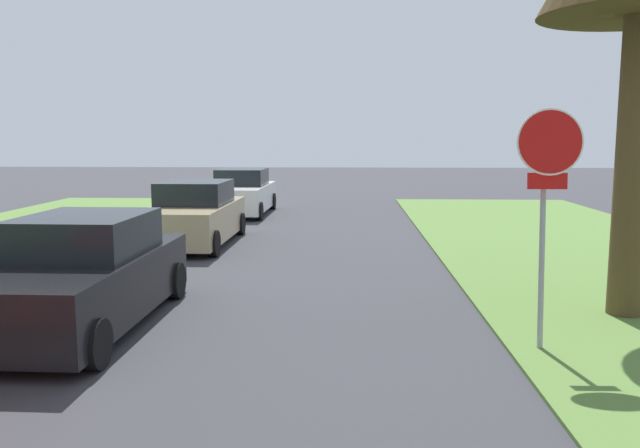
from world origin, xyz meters
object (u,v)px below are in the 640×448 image
at_px(stop_sign_far, 548,177).
at_px(parked_sedan_white, 242,193).
at_px(parked_sedan_black, 82,276).
at_px(parked_sedan_tan, 194,215).

relative_size(stop_sign_far, parked_sedan_white, 0.67).
xyz_separation_m(parked_sedan_black, parked_sedan_tan, (-0.12, 7.05, 0.00)).
distance_m(stop_sign_far, parked_sedan_black, 6.40).
bearing_deg(parked_sedan_tan, parked_sedan_white, 88.80).
bearing_deg(parked_sedan_black, parked_sedan_white, 89.92).
xyz_separation_m(stop_sign_far, parked_sedan_white, (-6.16, 14.26, -1.47)).
height_order(parked_sedan_tan, parked_sedan_white, same).
relative_size(parked_sedan_tan, parked_sedan_white, 1.00).
relative_size(stop_sign_far, parked_sedan_black, 0.67).
relative_size(parked_sedan_black, parked_sedan_tan, 1.00).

